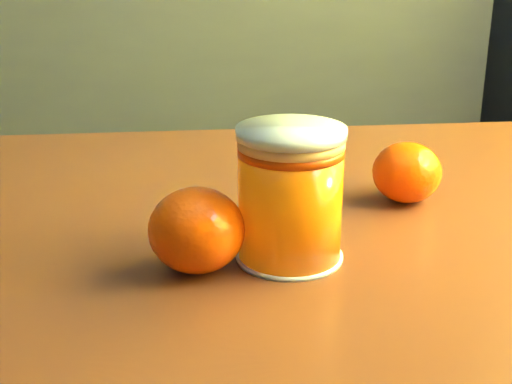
{
  "coord_description": "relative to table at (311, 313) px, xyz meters",
  "views": [
    {
      "loc": [
        0.93,
        -0.55,
        0.93
      ],
      "look_at": [
        0.95,
        -0.03,
        0.74
      ],
      "focal_mm": 50.0,
      "sensor_mm": 36.0,
      "label": 1
    }
  ],
  "objects": [
    {
      "name": "orange_back",
      "position": [
        0.09,
        0.05,
        0.12
      ],
      "size": [
        0.07,
        0.07,
        0.06
      ],
      "primitive_type": "ellipsoid",
      "rotation": [
        0.0,
        0.0,
        -0.13
      ],
      "color": "#FF4905",
      "rests_on": "table"
    },
    {
      "name": "table",
      "position": [
        0.0,
        0.0,
        0.0
      ],
      "size": [
        0.95,
        0.69,
        0.69
      ],
      "rotation": [
        0.0,
        0.0,
        0.05
      ],
      "color": "brown",
      "rests_on": "ground"
    },
    {
      "name": "juice_glass",
      "position": [
        -0.03,
        -0.07,
        0.14
      ],
      "size": [
        0.08,
        0.08,
        0.1
      ],
      "rotation": [
        0.0,
        0.0,
        -0.3
      ],
      "color": "#E45A04",
      "rests_on": "table"
    },
    {
      "name": "orange_front",
      "position": [
        -0.1,
        -0.08,
        0.12
      ],
      "size": [
        0.08,
        0.08,
        0.06
      ],
      "primitive_type": "ellipsoid",
      "rotation": [
        0.0,
        0.0,
        -0.04
      ],
      "color": "#FF4905",
      "rests_on": "table"
    }
  ]
}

